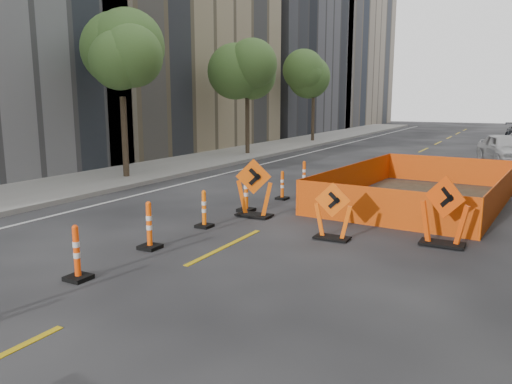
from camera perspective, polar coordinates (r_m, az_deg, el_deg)
The scene contains 18 objects.
ground_plane at distance 8.18m, azimuth -18.72°, elevation -13.09°, with size 140.00×140.00×0.00m, color black.
sidewalk_left at distance 22.65m, azimuth -12.26°, elevation 2.39°, with size 4.00×90.00×0.15m, color gray.
bld_left_d at distance 49.81m, azimuth 1.22°, elevation 14.95°, with size 12.00×16.00×14.00m, color #4C4C51.
bld_left_e at distance 65.06m, azimuth 8.10°, elevation 16.47°, with size 12.00×20.00×20.00m, color gray.
tree_l_b at distance 20.58m, azimuth -15.15°, elevation 13.90°, with size 2.80×2.80×5.95m.
tree_l_c at distance 28.71m, azimuth -1.00°, elevation 13.21°, with size 2.80×2.80×5.95m.
tree_l_d at distance 37.74m, azimuth 6.62°, elevation 12.51°, with size 2.80×2.80×5.95m.
channelizer_3 at distance 9.51m, azimuth -19.81°, elevation -6.53°, with size 0.40×0.40×1.02m, color #F2430A, non-canonical shape.
channelizer_4 at distance 11.02m, azimuth -12.11°, elevation -3.73°, with size 0.42×0.42×1.06m, color #FA530A, non-canonical shape.
channelizer_5 at distance 12.65m, azimuth -5.96°, elevation -1.92°, with size 0.38×0.38×0.96m, color #F7630A, non-canonical shape.
channelizer_6 at distance 14.36m, azimuth -1.14°, elevation -0.07°, with size 0.44×0.44×1.11m, color #D85609, non-canonical shape.
channelizer_7 at distance 16.14m, azimuth 3.02°, elevation 0.79°, with size 0.37×0.37×0.93m, color #DF5109, non-canonical shape.
channelizer_8 at distance 18.07m, azimuth 5.52°, elevation 1.94°, with size 0.40×0.40×1.02m, color #D84A09, non-canonical shape.
chevron_sign_left at distance 13.66m, azimuth -0.20°, elevation 0.47°, with size 1.08×0.65×1.62m, color #DA5009, non-canonical shape.
chevron_sign_center at distance 11.60m, azimuth 8.76°, elevation -2.17°, with size 0.90×0.54×1.34m, color #F9590A, non-canonical shape.
chevron_sign_right at distance 11.69m, azimuth 20.72°, elevation -2.04°, with size 1.06×0.63×1.58m, color #E24209, non-canonical shape.
safety_fence at distance 16.83m, azimuth 18.43°, elevation 0.79°, with size 4.74×8.07×1.01m, color #FF530D, non-canonical shape.
parked_car_near at distance 27.97m, azimuth 26.62°, elevation 4.43°, with size 1.78×4.43×1.51m, color #BCBCBE.
Camera 1 is at (5.60, -5.02, 3.21)m, focal length 35.00 mm.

